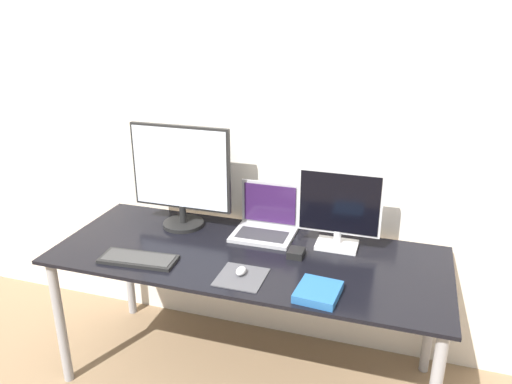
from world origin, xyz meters
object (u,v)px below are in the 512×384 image
(monitor_right, at_px, (339,209))
(book, at_px, (318,292))
(laptop, at_px, (266,222))
(power_brick, at_px, (296,253))
(keyboard, at_px, (138,259))
(monitor_left, at_px, (181,175))
(mouse, at_px, (241,271))

(monitor_right, relative_size, book, 1.97)
(laptop, relative_size, power_brick, 3.59)
(keyboard, xyz_separation_m, book, (0.85, -0.04, 0.01))
(monitor_left, distance_m, power_brick, 0.72)
(monitor_left, bearing_deg, power_brick, -13.53)
(keyboard, bearing_deg, book, -2.47)
(keyboard, relative_size, book, 1.80)
(monitor_right, relative_size, laptop, 1.30)
(monitor_left, bearing_deg, keyboard, -93.99)
(book, bearing_deg, laptop, 126.42)
(monitor_right, bearing_deg, mouse, -131.67)
(keyboard, bearing_deg, monitor_right, 26.29)
(book, bearing_deg, mouse, 170.80)
(laptop, relative_size, keyboard, 0.84)
(monitor_left, relative_size, mouse, 8.32)
(laptop, xyz_separation_m, mouse, (0.02, -0.45, -0.04))
(laptop, xyz_separation_m, power_brick, (0.21, -0.21, -0.04))
(laptop, bearing_deg, power_brick, -44.56)
(monitor_right, height_order, book, monitor_right)
(monitor_right, xyz_separation_m, book, (-0.00, -0.46, -0.18))
(mouse, bearing_deg, laptop, 92.58)
(monitor_left, height_order, mouse, monitor_left)
(book, bearing_deg, power_brick, 118.69)
(keyboard, xyz_separation_m, mouse, (0.50, 0.02, 0.01))
(mouse, distance_m, book, 0.36)
(book, distance_m, power_brick, 0.34)
(laptop, height_order, mouse, laptop)
(monitor_left, xyz_separation_m, book, (0.82, -0.46, -0.27))
(laptop, distance_m, power_brick, 0.30)
(keyboard, height_order, power_brick, power_brick)
(monitor_right, xyz_separation_m, keyboard, (-0.85, -0.42, -0.19))
(laptop, xyz_separation_m, book, (0.37, -0.51, -0.04))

